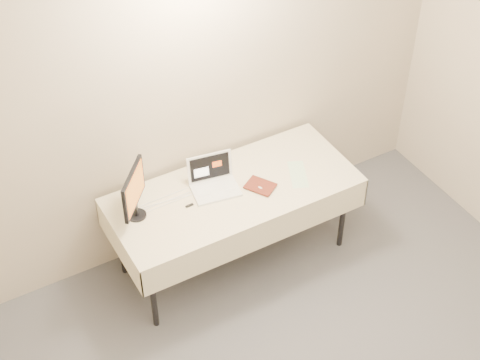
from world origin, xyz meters
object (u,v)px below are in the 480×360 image
book (256,183)px  monitor (134,191)px  laptop (213,181)px  table (234,196)px

book → monitor: bearing=134.3°
laptop → book: laptop is taller
table → laptop: (-0.11, 0.10, 0.12)m
monitor → book: (0.85, -0.21, -0.13)m
laptop → book: (0.23, -0.22, 0.05)m
monitor → book: size_ratio=1.94×
table → laptop: bearing=138.3°
table → laptop: laptop is taller
table → book: size_ratio=8.85×
table → monitor: monitor is taller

